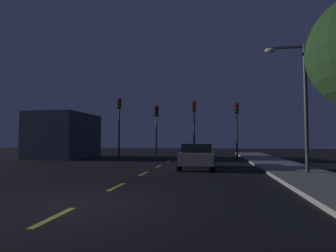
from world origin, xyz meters
TOP-DOWN VIEW (x-y plane):
  - ground_plane at (0.00, 7.00)m, footprint 80.00×80.00m
  - sidewalk_curb_right at (7.50, 7.00)m, footprint 3.00×40.00m
  - lane_stripe_nearest at (0.00, -1.20)m, footprint 0.16×1.60m
  - lane_stripe_second at (0.00, 2.60)m, footprint 0.16×1.60m
  - lane_stripe_third at (0.00, 6.40)m, footprint 0.16×1.60m
  - lane_stripe_fourth at (0.00, 10.20)m, footprint 0.16×1.60m
  - lane_stripe_fifth at (0.00, 14.00)m, footprint 0.16×1.60m
  - traffic_signal_far_left at (-4.87, 16.30)m, footprint 0.32×0.38m
  - traffic_signal_center_left at (-1.46, 16.30)m, footprint 0.32×0.38m
  - traffic_signal_center_right at (1.81, 16.30)m, footprint 0.32×0.38m
  - traffic_signal_far_right at (5.34, 16.30)m, footprint 0.32×0.38m
  - car_stopped_ahead at (2.50, 9.14)m, footprint 1.99×3.91m
  - street_lamp_right at (7.47, 7.07)m, footprint 1.93×0.36m
  - storefront_left at (-10.25, 16.46)m, footprint 4.50×6.27m

SIDE VIEW (x-z plane):
  - ground_plane at x=0.00m, z-range 0.00..0.00m
  - lane_stripe_nearest at x=0.00m, z-range 0.00..0.01m
  - lane_stripe_second at x=0.00m, z-range 0.00..0.01m
  - lane_stripe_third at x=0.00m, z-range 0.00..0.01m
  - lane_stripe_fourth at x=0.00m, z-range 0.00..0.01m
  - lane_stripe_fifth at x=0.00m, z-range 0.00..0.01m
  - sidewalk_curb_right at x=7.50m, z-range 0.00..0.15m
  - car_stopped_ahead at x=2.50m, z-range 0.02..1.47m
  - storefront_left at x=-10.25m, z-range 0.00..4.11m
  - traffic_signal_center_left at x=-1.46m, z-range 0.95..5.58m
  - traffic_signal_far_right at x=5.34m, z-range 0.96..5.73m
  - traffic_signal_center_right at x=1.81m, z-range 1.00..5.99m
  - traffic_signal_far_left at x=-4.87m, z-range 1.05..6.42m
  - street_lamp_right at x=7.47m, z-range 0.71..6.99m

